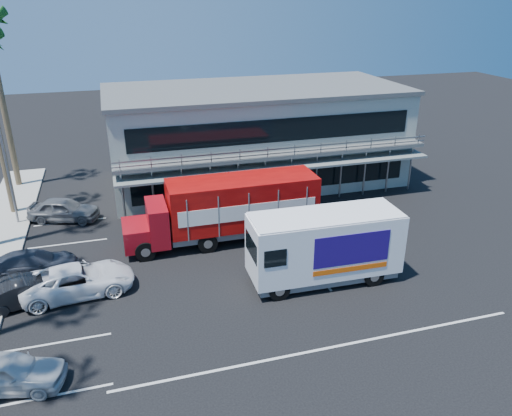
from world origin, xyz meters
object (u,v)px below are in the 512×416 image
object	(u,v)px
red_truck	(230,207)
white_van	(324,246)
parked_car_a	(7,372)
parked_car_b	(27,291)

from	to	relation	value
red_truck	white_van	xyz separation A→B (m)	(3.51, -5.87, -0.13)
white_van	parked_car_a	size ratio (longest dim) A/B	1.83
red_truck	parked_car_b	xyz separation A→B (m)	(-10.98, -3.80, -1.43)
red_truck	white_van	distance (m)	6.84
red_truck	parked_car_b	bearing A→B (deg)	-160.92
parked_car_b	parked_car_a	bearing A→B (deg)	163.14
red_truck	white_van	size ratio (longest dim) A/B	1.48
parked_car_a	parked_car_b	xyz separation A→B (m)	(0.00, 5.87, -0.03)
white_van	parked_car_a	bearing A→B (deg)	-163.91
white_van	parked_car_b	xyz separation A→B (m)	(-14.49, 2.07, -1.31)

